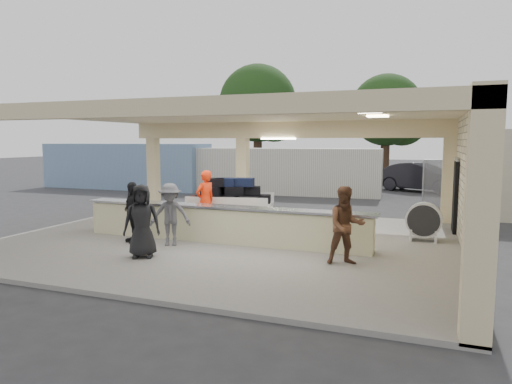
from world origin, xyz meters
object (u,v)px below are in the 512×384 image
at_px(baggage_handler, 205,201).
at_px(car_white_a, 506,185).
at_px(luggage_cart, 230,199).
at_px(passenger_c, 170,215).
at_px(drum_fan, 424,220).
at_px(baggage_counter, 221,224).
at_px(passenger_d, 142,221).
at_px(car_dark, 421,177).
at_px(container_blue, 126,166).
at_px(passenger_b, 133,212).
at_px(container_white, 275,171).
at_px(passenger_a, 346,226).

height_order(baggage_handler, car_white_a, baggage_handler).
distance_m(luggage_cart, passenger_c, 3.28).
xyz_separation_m(drum_fan, passenger_c, (-6.15, -2.86, 0.25)).
bearing_deg(baggage_handler, baggage_counter, 65.11).
bearing_deg(passenger_d, car_white_a, 32.90).
height_order(passenger_d, car_white_a, passenger_d).
bearing_deg(car_dark, car_white_a, -91.89).
distance_m(passenger_c, passenger_d, 1.28).
bearing_deg(baggage_counter, car_dark, 72.77).
distance_m(luggage_cart, passenger_d, 4.56).
distance_m(passenger_d, car_white_a, 18.76).
height_order(passenger_d, container_blue, container_blue).
relative_size(drum_fan, passenger_d, 0.62).
bearing_deg(baggage_counter, luggage_cart, 108.35).
xyz_separation_m(drum_fan, passenger_d, (-6.13, -4.14, 0.29)).
bearing_deg(container_blue, passenger_b, -53.46).
height_order(baggage_counter, container_white, container_white).
relative_size(passenger_b, container_white, 0.15).
bearing_deg(passenger_b, passenger_a, 28.78).
xyz_separation_m(passenger_a, passenger_c, (-4.56, 0.24, -0.05)).
height_order(car_dark, container_white, container_white).
bearing_deg(car_dark, container_white, 138.01).
xyz_separation_m(baggage_counter, passenger_b, (-2.19, -0.85, 0.33)).
xyz_separation_m(baggage_counter, car_dark, (4.87, 15.69, 0.21)).
bearing_deg(container_blue, passenger_d, -52.94).
relative_size(drum_fan, container_blue, 0.10).
relative_size(drum_fan, car_white_a, 0.22).
bearing_deg(container_white, passenger_b, -91.87).
relative_size(luggage_cart, passenger_b, 1.76).
distance_m(car_white_a, container_white, 11.39).
relative_size(baggage_handler, container_white, 0.16).
height_order(passenger_b, car_white_a, passenger_b).
distance_m(passenger_b, passenger_c, 1.13).
distance_m(baggage_counter, container_white, 12.53).
height_order(drum_fan, container_white, container_white).
distance_m(baggage_counter, passenger_c, 1.38).
height_order(baggage_handler, car_dark, baggage_handler).
xyz_separation_m(drum_fan, container_white, (-7.59, 10.23, 0.54)).
xyz_separation_m(drum_fan, passenger_b, (-7.28, -2.88, 0.25)).
relative_size(baggage_counter, container_white, 0.74).
height_order(luggage_cart, passenger_c, passenger_c).
bearing_deg(container_blue, luggage_cart, -40.92).
height_order(baggage_counter, passenger_a, passenger_a).
relative_size(passenger_b, container_blue, 0.16).
relative_size(container_white, container_blue, 1.10).
bearing_deg(passenger_c, passenger_d, -111.77).
bearing_deg(baggage_counter, drum_fan, 21.74).
xyz_separation_m(car_white_a, container_blue, (-20.36, -2.25, 0.62)).
distance_m(car_white_a, car_dark, 4.30).
bearing_deg(car_dark, baggage_counter, -174.20).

